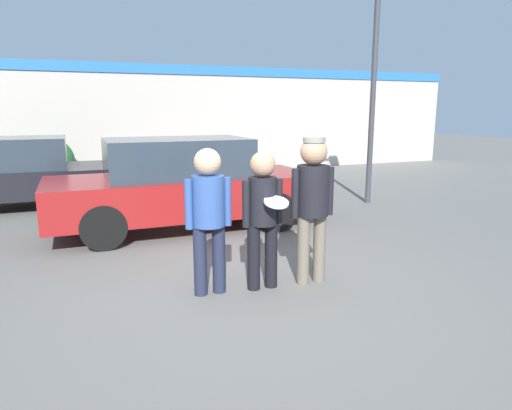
% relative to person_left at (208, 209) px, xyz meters
% --- Properties ---
extents(ground_plane, '(56.00, 56.00, 0.00)m').
position_rel_person_left_xyz_m(ground_plane, '(0.48, 0.06, -1.00)').
color(ground_plane, '#66635E').
extents(storefront_building, '(24.00, 0.22, 3.47)m').
position_rel_person_left_xyz_m(storefront_building, '(0.48, 10.15, 0.77)').
color(storefront_building, '#B2A89E').
rests_on(storefront_building, ground).
extents(person_left, '(0.53, 0.36, 1.67)m').
position_rel_person_left_xyz_m(person_left, '(0.00, 0.00, 0.00)').
color(person_left, '#1E2338').
rests_on(person_left, ground).
extents(person_middle_with_frisbee, '(0.49, 0.54, 1.62)m').
position_rel_person_left_xyz_m(person_middle_with_frisbee, '(0.62, -0.08, -0.04)').
color(person_middle_with_frisbee, black).
rests_on(person_middle_with_frisbee, ground).
extents(person_right, '(0.55, 0.38, 1.77)m').
position_rel_person_left_xyz_m(person_right, '(1.24, -0.12, 0.08)').
color(person_right, '#665B4C').
rests_on(person_right, ground).
extents(parked_car_near, '(4.57, 1.81, 1.59)m').
position_rel_person_left_xyz_m(parked_car_near, '(0.37, 3.00, -0.20)').
color(parked_car_near, maroon).
rests_on(parked_car_near, ground).
extents(parked_car_far, '(4.66, 1.96, 1.50)m').
position_rel_person_left_xyz_m(parked_car_far, '(-2.65, 6.12, -0.25)').
color(parked_car_far, black).
rests_on(parked_car_far, ground).
extents(street_lamp, '(1.09, 0.35, 5.34)m').
position_rel_person_left_xyz_m(street_lamp, '(4.98, 3.71, 2.29)').
color(street_lamp, '#38383D').
rests_on(street_lamp, ground).
extents(shrub, '(1.30, 1.30, 1.30)m').
position_rel_person_left_xyz_m(shrub, '(-1.98, 9.31, -0.35)').
color(shrub, '#285B2D').
rests_on(shrub, ground).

